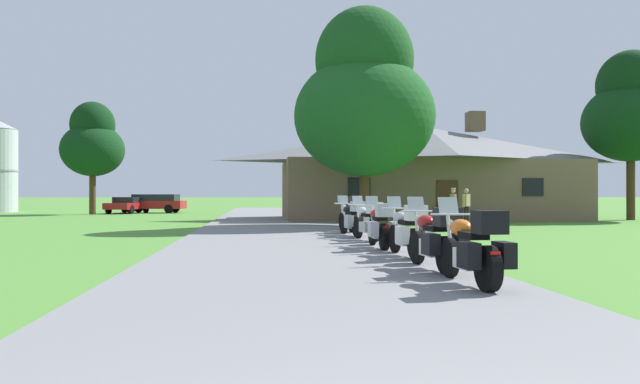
{
  "coord_description": "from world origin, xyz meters",
  "views": [
    {
      "loc": [
        -0.82,
        -1.75,
        1.4
      ],
      "look_at": [
        1.19,
        18.12,
        1.48
      ],
      "focal_mm": 33.26,
      "sensor_mm": 36.0,
      "label": 1
    }
  ],
  "objects_px": {
    "bystander_tan_shirt_near_lodge": "(453,205)",
    "motorcycle_black_sixth_in_row": "(353,219)",
    "motorcycle_silver_third_in_row": "(408,231)",
    "bystander_tan_shirt_beside_signpost": "(466,205)",
    "motorcycle_orange_nearest_to_camera": "(474,249)",
    "parked_red_sedan_far_left": "(128,205)",
    "motorcycle_red_second_in_row": "(436,239)",
    "motorcycle_white_farthest_in_row": "(348,216)",
    "motorcycle_red_fourth_in_row": "(380,226)",
    "motorcycle_white_fifth_in_row": "(367,221)",
    "tree_by_lodge_front": "(364,100)",
    "parked_red_suv_far_left": "(154,203)",
    "tree_right_of_lodge": "(631,111)",
    "tree_left_far": "(93,143)"
  },
  "relations": [
    {
      "from": "motorcycle_silver_third_in_row",
      "to": "parked_red_suv_far_left",
      "type": "bearing_deg",
      "value": 104.64
    },
    {
      "from": "motorcycle_red_second_in_row",
      "to": "motorcycle_black_sixth_in_row",
      "type": "distance_m",
      "value": 8.85
    },
    {
      "from": "motorcycle_orange_nearest_to_camera",
      "to": "tree_by_lodge_front",
      "type": "distance_m",
      "value": 17.76
    },
    {
      "from": "tree_left_far",
      "to": "parked_red_suv_far_left",
      "type": "distance_m",
      "value": 6.38
    },
    {
      "from": "motorcycle_red_second_in_row",
      "to": "tree_right_of_lodge",
      "type": "distance_m",
      "value": 26.99
    },
    {
      "from": "motorcycle_black_sixth_in_row",
      "to": "bystander_tan_shirt_near_lodge",
      "type": "xyz_separation_m",
      "value": [
        5.48,
        6.33,
        0.34
      ]
    },
    {
      "from": "motorcycle_silver_third_in_row",
      "to": "bystander_tan_shirt_near_lodge",
      "type": "height_order",
      "value": "bystander_tan_shirt_near_lodge"
    },
    {
      "from": "motorcycle_white_farthest_in_row",
      "to": "bystander_tan_shirt_beside_signpost",
      "type": "xyz_separation_m",
      "value": [
        6.12,
        4.75,
        0.31
      ]
    },
    {
      "from": "motorcycle_red_fourth_in_row",
      "to": "parked_red_sedan_far_left",
      "type": "bearing_deg",
      "value": 112.1
    },
    {
      "from": "motorcycle_white_farthest_in_row",
      "to": "bystander_tan_shirt_near_lodge",
      "type": "xyz_separation_m",
      "value": [
        5.3,
        4.13,
        0.33
      ]
    },
    {
      "from": "bystander_tan_shirt_beside_signpost",
      "to": "parked_red_sedan_far_left",
      "type": "distance_m",
      "value": 26.73
    },
    {
      "from": "motorcycle_orange_nearest_to_camera",
      "to": "motorcycle_red_fourth_in_row",
      "type": "distance_m",
      "value": 6.16
    },
    {
      "from": "tree_by_lodge_front",
      "to": "parked_red_suv_far_left",
      "type": "relative_size",
      "value": 1.98
    },
    {
      "from": "motorcycle_red_second_in_row",
      "to": "motorcycle_white_farthest_in_row",
      "type": "distance_m",
      "value": 11.04
    },
    {
      "from": "bystander_tan_shirt_near_lodge",
      "to": "motorcycle_black_sixth_in_row",
      "type": "bearing_deg",
      "value": 143.69
    },
    {
      "from": "motorcycle_red_second_in_row",
      "to": "motorcycle_white_fifth_in_row",
      "type": "xyz_separation_m",
      "value": [
        0.03,
        6.85,
        0.01
      ]
    },
    {
      "from": "motorcycle_white_fifth_in_row",
      "to": "motorcycle_red_fourth_in_row",
      "type": "bearing_deg",
      "value": -101.87
    },
    {
      "from": "motorcycle_silver_third_in_row",
      "to": "motorcycle_white_farthest_in_row",
      "type": "bearing_deg",
      "value": 86.08
    },
    {
      "from": "motorcycle_silver_third_in_row",
      "to": "motorcycle_white_fifth_in_row",
      "type": "distance_m",
      "value": 4.57
    },
    {
      "from": "tree_by_lodge_front",
      "to": "motorcycle_red_fourth_in_row",
      "type": "bearing_deg",
      "value": -98.05
    },
    {
      "from": "motorcycle_red_second_in_row",
      "to": "motorcycle_red_fourth_in_row",
      "type": "relative_size",
      "value": 1.0
    },
    {
      "from": "motorcycle_red_second_in_row",
      "to": "motorcycle_red_fourth_in_row",
      "type": "distance_m",
      "value": 4.31
    },
    {
      "from": "motorcycle_white_fifth_in_row",
      "to": "motorcycle_black_sixth_in_row",
      "type": "bearing_deg",
      "value": 84.89
    },
    {
      "from": "motorcycle_orange_nearest_to_camera",
      "to": "tree_by_lodge_front",
      "type": "xyz_separation_m",
      "value": [
        1.41,
        17.0,
        4.91
      ]
    },
    {
      "from": "motorcycle_orange_nearest_to_camera",
      "to": "bystander_tan_shirt_beside_signpost",
      "type": "bearing_deg",
      "value": 67.66
    },
    {
      "from": "tree_left_far",
      "to": "parked_red_suv_far_left",
      "type": "height_order",
      "value": "tree_left_far"
    },
    {
      "from": "motorcycle_silver_third_in_row",
      "to": "motorcycle_black_sixth_in_row",
      "type": "xyz_separation_m",
      "value": [
        -0.17,
        6.57,
        0.0
      ]
    },
    {
      "from": "motorcycle_black_sixth_in_row",
      "to": "parked_red_sedan_far_left",
      "type": "xyz_separation_m",
      "value": [
        -12.69,
        25.75,
        0.03
      ]
    },
    {
      "from": "motorcycle_silver_third_in_row",
      "to": "bystander_tan_shirt_beside_signpost",
      "type": "bearing_deg",
      "value": 61.73
    },
    {
      "from": "motorcycle_white_farthest_in_row",
      "to": "parked_red_sedan_far_left",
      "type": "bearing_deg",
      "value": 112.26
    },
    {
      "from": "motorcycle_silver_third_in_row",
      "to": "parked_red_suv_far_left",
      "type": "xyz_separation_m",
      "value": [
        -11.11,
        33.17,
        0.17
      ]
    },
    {
      "from": "motorcycle_orange_nearest_to_camera",
      "to": "motorcycle_red_second_in_row",
      "type": "distance_m",
      "value": 1.85
    },
    {
      "from": "motorcycle_white_fifth_in_row",
      "to": "bystander_tan_shirt_near_lodge",
      "type": "bearing_deg",
      "value": 48.62
    },
    {
      "from": "motorcycle_red_fourth_in_row",
      "to": "motorcycle_black_sixth_in_row",
      "type": "xyz_separation_m",
      "value": [
        0.02,
        4.54,
        0.0
      ]
    },
    {
      "from": "motorcycle_white_farthest_in_row",
      "to": "parked_red_sedan_far_left",
      "type": "relative_size",
      "value": 0.46
    },
    {
      "from": "motorcycle_white_farthest_in_row",
      "to": "parked_red_suv_far_left",
      "type": "xyz_separation_m",
      "value": [
        -11.12,
        24.41,
        0.16
      ]
    },
    {
      "from": "motorcycle_orange_nearest_to_camera",
      "to": "parked_red_sedan_far_left",
      "type": "relative_size",
      "value": 0.46
    },
    {
      "from": "motorcycle_red_fourth_in_row",
      "to": "bystander_tan_shirt_near_lodge",
      "type": "relative_size",
      "value": 1.24
    },
    {
      "from": "motorcycle_black_sixth_in_row",
      "to": "tree_by_lodge_front",
      "type": "bearing_deg",
      "value": 67.37
    },
    {
      "from": "motorcycle_white_farthest_in_row",
      "to": "bystander_tan_shirt_near_lodge",
      "type": "relative_size",
      "value": 1.24
    },
    {
      "from": "motorcycle_black_sixth_in_row",
      "to": "tree_by_lodge_front",
      "type": "relative_size",
      "value": 0.22
    },
    {
      "from": "tree_by_lodge_front",
      "to": "motorcycle_red_second_in_row",
      "type": "bearing_deg",
      "value": -95.34
    },
    {
      "from": "motorcycle_red_second_in_row",
      "to": "motorcycle_silver_third_in_row",
      "type": "bearing_deg",
      "value": 83.29
    },
    {
      "from": "motorcycle_black_sixth_in_row",
      "to": "tree_right_of_lodge",
      "type": "height_order",
      "value": "tree_right_of_lodge"
    },
    {
      "from": "motorcycle_white_farthest_in_row",
      "to": "motorcycle_red_fourth_in_row",
      "type": "bearing_deg",
      "value": -98.09
    },
    {
      "from": "parked_red_sedan_far_left",
      "to": "motorcycle_orange_nearest_to_camera",
      "type": "bearing_deg",
      "value": -58.43
    },
    {
      "from": "motorcycle_orange_nearest_to_camera",
      "to": "tree_right_of_lodge",
      "type": "relative_size",
      "value": 0.22
    },
    {
      "from": "motorcycle_red_second_in_row",
      "to": "tree_by_lodge_front",
      "type": "relative_size",
      "value": 0.22
    },
    {
      "from": "motorcycle_black_sixth_in_row",
      "to": "bystander_tan_shirt_beside_signpost",
      "type": "xyz_separation_m",
      "value": [
        6.3,
        6.94,
        0.32
      ]
    },
    {
      "from": "motorcycle_black_sixth_in_row",
      "to": "tree_left_far",
      "type": "height_order",
      "value": "tree_left_far"
    }
  ]
}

